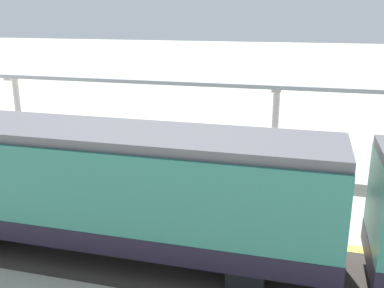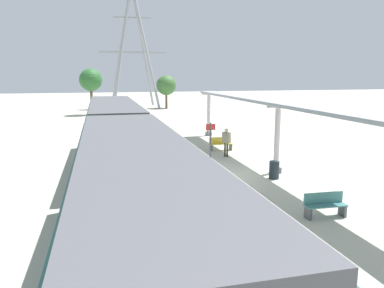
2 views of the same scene
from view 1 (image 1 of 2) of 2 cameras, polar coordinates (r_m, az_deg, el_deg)
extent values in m
plane|color=#AFAF9A|center=(16.26, 8.82, -6.47)|extent=(176.00, 176.00, 0.00)
cube|color=gold|center=(13.40, 7.21, -11.65)|extent=(0.38, 30.84, 0.01)
cube|color=#38332D|center=(11.87, 5.93, -15.64)|extent=(3.20, 42.84, 0.01)
cube|color=#2B6F61|center=(11.93, -10.52, -5.22)|extent=(2.60, 11.84, 2.60)
cube|color=black|center=(12.34, -10.27, -9.64)|extent=(2.63, 11.86, 0.55)
cube|color=#515156|center=(11.49, -10.89, 1.38)|extent=(2.39, 11.84, 0.24)
cube|color=black|center=(12.94, -8.12, -1.88)|extent=(0.03, 10.89, 0.84)
cube|color=black|center=(12.33, 4.82, -5.50)|extent=(0.04, 1.10, 2.00)
cube|color=black|center=(13.14, -8.01, -4.20)|extent=(0.04, 1.10, 2.00)
cube|color=black|center=(14.51, -18.85, -2.93)|extent=(0.04, 1.10, 2.00)
cube|color=black|center=(11.67, 7.56, -14.49)|extent=(2.21, 0.90, 0.64)
cube|color=slate|center=(18.92, 10.40, -2.72)|extent=(0.44, 0.44, 0.30)
cylinder|color=silver|center=(18.44, 10.67, 2.17)|extent=(0.28, 0.28, 3.03)
cube|color=silver|center=(18.12, 10.94, 7.00)|extent=(1.10, 0.36, 0.12)
cube|color=slate|center=(23.19, -21.11, 0.02)|extent=(0.44, 0.44, 0.30)
cylinder|color=silver|center=(22.81, -21.54, 4.04)|extent=(0.28, 0.28, 3.03)
cube|color=silver|center=(22.55, -21.96, 7.94)|extent=(1.10, 0.36, 0.12)
cube|color=#A8AAB2|center=(18.11, 10.66, 7.45)|extent=(1.20, 24.99, 0.16)
cube|color=gold|center=(19.35, -8.07, -1.26)|extent=(1.51, 0.47, 0.04)
cube|color=gold|center=(19.36, -8.61, -0.59)|extent=(1.50, 0.09, 0.40)
cube|color=#4C4C51|center=(20.00, -7.26, -1.33)|extent=(0.11, 0.40, 0.42)
cube|color=#4C4C51|center=(18.85, -8.87, -2.52)|extent=(0.11, 0.40, 0.42)
cylinder|color=#202A32|center=(18.24, 13.37, -2.72)|extent=(0.48, 0.48, 0.86)
cylinder|color=#4C4C51|center=(17.01, -2.43, -1.28)|extent=(0.10, 0.10, 2.20)
cube|color=red|center=(16.77, -2.46, 1.48)|extent=(0.56, 0.04, 0.36)
cylinder|color=#202826|center=(14.59, 23.11, -8.60)|extent=(0.11, 0.11, 0.87)
cylinder|color=#2C2C1E|center=(18.45, -2.65, -2.02)|extent=(0.11, 0.11, 0.87)
cylinder|color=#2C2C1E|center=(18.41, -3.18, -2.08)|extent=(0.11, 0.11, 0.87)
cube|color=gray|center=(18.20, -2.95, 0.21)|extent=(0.46, 0.55, 0.65)
sphere|color=beige|center=(18.08, -2.97, 1.56)|extent=(0.23, 0.23, 0.23)
camera|label=2|loc=(18.29, 74.28, 0.28)|focal=35.10mm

